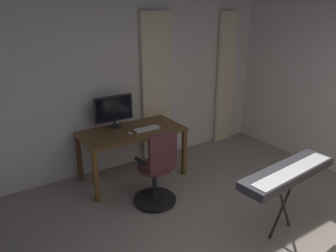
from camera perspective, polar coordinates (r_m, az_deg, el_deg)
back_room_partition at (r=4.97m, az=-6.11°, el=9.08°), size 4.86×0.10×2.85m
curtain_left_panel at (r=5.95m, az=10.32°, el=8.26°), size 0.37×0.06×2.36m
curtain_right_panel at (r=5.08m, az=-2.15°, el=6.59°), size 0.50×0.06×2.36m
desk at (r=4.58m, az=-6.53°, el=-1.81°), size 1.46×0.75×0.76m
office_chair at (r=3.99m, az=-1.97°, el=-8.27°), size 0.56×0.56×1.01m
computer_monitor at (r=4.63m, az=-9.76°, el=2.95°), size 0.59×0.18×0.47m
computer_keyboard at (r=4.54m, az=-3.82°, el=-0.51°), size 0.38×0.13×0.02m
computer_mouse at (r=4.39m, az=-6.91°, el=-1.28°), size 0.06×0.10×0.04m
piano_keyboard at (r=3.60m, az=20.83°, el=-8.04°), size 1.31×0.43×0.81m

